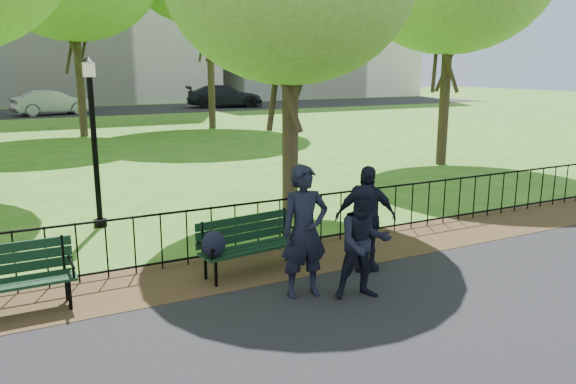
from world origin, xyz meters
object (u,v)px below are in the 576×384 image
sedan_silver (52,103)px  person_right (365,218)px  person_mid (364,243)px  park_bench_left_a (2,273)px  person_left (305,231)px  park_bench_main (237,240)px  lamppost (94,136)px  sedan_dark (225,96)px

sedan_silver → person_right: bearing=170.2°
person_mid → sedan_silver: bearing=109.1°
person_mid → person_right: 1.10m
person_mid → person_right: (0.65, 0.89, 0.04)m
park_bench_left_a → person_left: person_left is taller
person_mid → park_bench_left_a: bearing=176.6°
park_bench_main → lamppost: 4.11m
park_bench_main → person_mid: 1.91m
park_bench_main → person_left: person_left is taller
park_bench_main → person_right: size_ratio=1.07×
park_bench_main → park_bench_left_a: park_bench_left_a is taller
person_left → person_mid: (0.65, -0.43, -0.13)m
person_mid → sedan_silver: 33.09m
person_left → person_right: size_ratio=1.12×
sedan_silver → park_bench_left_a: bearing=161.3°
person_left → sedan_silver: 32.65m
person_left → person_mid: 0.79m
lamppost → person_mid: (2.53, -5.18, -0.98)m
park_bench_main → person_right: bearing=-24.5°
person_mid → sedan_silver: sedan_silver is taller
lamppost → person_left: 5.18m
lamppost → sedan_silver: bearing=86.6°
park_bench_left_a → person_mid: bearing=-21.3°
sedan_dark → person_mid: bearing=176.0°
person_mid → lamppost: bearing=133.6°
park_bench_left_a → person_mid: (4.25, -1.63, 0.23)m
lamppost → park_bench_left_a: bearing=-115.8°
person_right → sedan_silver: bearing=113.1°
person_left → person_right: person_left is taller
person_mid → sedan_dark: bearing=89.3°
park_bench_main → park_bench_left_a: size_ratio=1.01×
person_mid → person_right: size_ratio=0.96×
sedan_silver → park_bench_main: bearing=166.9°
person_right → sedan_silver: 32.23m
park_bench_main → sedan_silver: size_ratio=0.36×
person_mid → person_right: person_right is taller
person_right → person_left: bearing=-140.3°
sedan_silver → sedan_dark: sedan_dark is taller
lamppost → person_right: (3.18, -4.30, -0.94)m
person_right → person_mid: bearing=-105.9°
park_bench_main → lamppost: bearing=103.0°
sedan_dark → sedan_silver: bearing=110.3°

